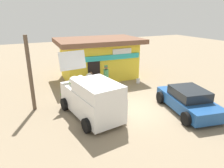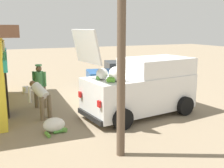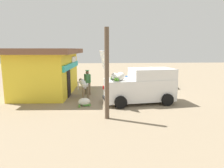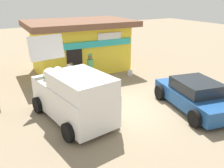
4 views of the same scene
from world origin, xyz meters
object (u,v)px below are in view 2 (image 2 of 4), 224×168
(vendor_standing, at_px, (39,83))
(unloaded_banana_pile, at_px, (54,125))
(parked_sedan, at_px, (124,74))
(customer_bending, at_px, (41,95))
(paint_bucket, at_px, (26,90))
(delivery_van, at_px, (142,87))

(vendor_standing, distance_m, unloaded_banana_pile, 2.79)
(parked_sedan, bearing_deg, customer_bending, 127.04)
(customer_bending, xyz_separation_m, paint_bucket, (3.99, 0.07, -0.64))
(vendor_standing, bearing_deg, parked_sedan, -62.11)
(vendor_standing, distance_m, paint_bucket, 2.88)
(vendor_standing, height_order, paint_bucket, vendor_standing)
(customer_bending, relative_size, unloaded_banana_pile, 1.59)
(parked_sedan, relative_size, unloaded_banana_pile, 5.20)
(delivery_van, bearing_deg, vendor_standing, 55.21)
(vendor_standing, height_order, unloaded_banana_pile, vendor_standing)
(parked_sedan, distance_m, unloaded_banana_pile, 7.24)
(parked_sedan, height_order, paint_bucket, parked_sedan)
(delivery_van, height_order, unloaded_banana_pile, delivery_van)
(unloaded_banana_pile, bearing_deg, delivery_van, -82.55)
(parked_sedan, xyz_separation_m, unloaded_banana_pile, (-5.27, 4.95, -0.41))
(parked_sedan, xyz_separation_m, paint_bucket, (0.15, 5.15, -0.45))
(parked_sedan, distance_m, customer_bending, 6.37)
(parked_sedan, bearing_deg, unloaded_banana_pile, 136.82)
(customer_bending, bearing_deg, vendor_standing, -7.87)
(delivery_van, xyz_separation_m, unloaded_banana_pile, (-0.43, 3.27, -0.80))
(delivery_van, xyz_separation_m, paint_bucket, (5.00, 3.48, -0.85))
(vendor_standing, xyz_separation_m, unloaded_banana_pile, (-2.67, 0.04, -0.78))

